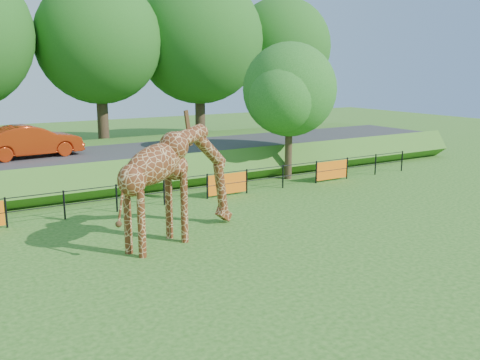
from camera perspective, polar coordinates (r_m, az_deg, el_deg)
The scene contains 9 objects.
ground at distance 15.48m, azimuth 4.16°, elevation -9.04°, with size 90.00×90.00×0.00m, color #245715.
giraffe at distance 17.32m, azimuth -6.49°, elevation -0.39°, with size 5.20×0.96×3.72m, color #592812, non-canonical shape.
perimeter_fence at distance 22.01m, azimuth -8.10°, elevation -1.27°, with size 28.07×0.10×1.10m, color black, non-canonical shape.
embankment at distance 28.89m, azimuth -14.12°, elevation 1.84°, with size 40.00×9.00×1.30m, color #245715.
road at distance 27.37m, azimuth -13.23°, elevation 2.85°, with size 40.00×5.00×0.12m, color #2B2B2D.
car_red at distance 26.69m, azimuth -21.41°, elevation 3.88°, with size 1.59×4.57×1.51m, color #B22E0C.
visitor at distance 23.18m, azimuth -7.69°, elevation -0.20°, with size 0.51×0.34×1.41m, color black.
tree_east at distance 26.75m, azimuth 5.43°, elevation 9.20°, with size 5.40×4.71×6.76m.
bg_tree_line at distance 35.29m, azimuth -15.01°, elevation 14.24°, with size 37.30×8.80×11.82m.
Camera 1 is at (-8.53, -11.67, 5.53)m, focal length 40.00 mm.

